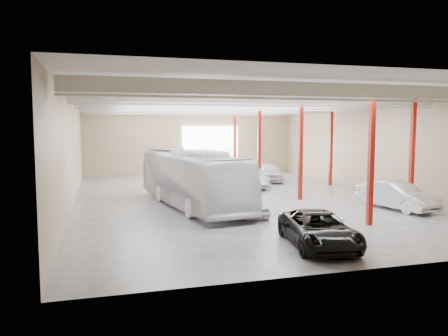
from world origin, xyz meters
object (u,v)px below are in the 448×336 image
car_right_near (397,195)px  black_sedan (319,229)px  car_row_a (245,203)px  car_row_b (248,178)px  car_right_far (269,172)px  car_row_c (225,171)px  coach_bus (191,178)px

car_right_near → black_sedan: bearing=-155.0°
car_row_a → car_right_near: car_right_near is taller
car_row_b → car_right_near: car_right_near is taller
black_sedan → car_row_b: size_ratio=1.04×
car_row_b → car_right_far: car_right_far is taller
car_row_c → car_right_near: bearing=-55.4°
coach_bus → car_row_a: 4.44m
car_row_a → car_row_b: bearing=67.8°
coach_bus → car_row_c: bearing=56.3°
coach_bus → car_row_c: coach_bus is taller
coach_bus → car_row_b: 9.26m
car_row_a → car_right_far: size_ratio=0.83×
car_right_near → car_row_a: bearing=164.5°
car_row_c → car_row_b: bearing=-70.5°
car_row_a → black_sedan: bearing=-84.9°
car_row_c → car_right_near: size_ratio=1.15×
car_row_c → car_right_near: car_row_c is taller
black_sedan → car_row_c: car_row_c is taller
black_sedan → car_row_c: (2.44, 22.61, 0.12)m
black_sedan → car_right_near: 10.49m
car_row_b → car_row_a: bearing=-113.4°
coach_bus → car_row_c: size_ratio=2.18×
coach_bus → car_row_b: (6.13, 6.88, -0.94)m
car_right_near → car_right_far: car_right_near is taller
coach_bus → car_row_a: bearing=-65.8°
car_row_b → car_right_near: size_ratio=0.99×
coach_bus → car_right_far: size_ratio=2.61×
car_row_b → coach_bus: bearing=-135.2°
coach_bus → black_sedan: 11.06m
car_row_a → car_row_b: (3.80, 10.50, 0.14)m
coach_bus → car_right_near: 12.55m
car_row_a → car_row_c: car_row_c is taller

